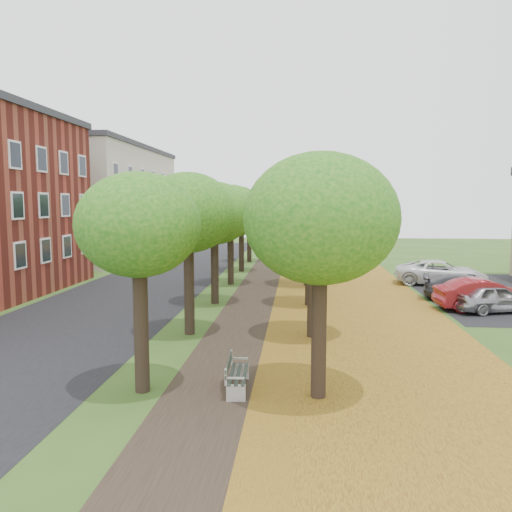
% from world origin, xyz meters
% --- Properties ---
extents(ground, '(120.00, 120.00, 0.00)m').
position_xyz_m(ground, '(0.00, 0.00, 0.00)').
color(ground, '#2D4C19').
rests_on(ground, ground).
extents(street_asphalt, '(8.00, 70.00, 0.01)m').
position_xyz_m(street_asphalt, '(-7.50, 15.00, 0.00)').
color(street_asphalt, black).
rests_on(street_asphalt, ground).
extents(footpath, '(3.20, 70.00, 0.01)m').
position_xyz_m(footpath, '(0.00, 15.00, 0.00)').
color(footpath, black).
rests_on(footpath, ground).
extents(leaf_verge, '(7.50, 70.00, 0.01)m').
position_xyz_m(leaf_verge, '(5.00, 15.00, 0.01)').
color(leaf_verge, olive).
rests_on(leaf_verge, ground).
extents(parking_lot, '(9.00, 16.00, 0.01)m').
position_xyz_m(parking_lot, '(13.50, 16.00, 0.00)').
color(parking_lot, black).
rests_on(parking_lot, ground).
extents(tree_row_west, '(3.71, 33.71, 6.13)m').
position_xyz_m(tree_row_west, '(-2.20, 15.00, 4.52)').
color(tree_row_west, black).
rests_on(tree_row_west, ground).
extents(tree_row_east, '(3.71, 33.71, 6.13)m').
position_xyz_m(tree_row_east, '(2.60, 15.00, 4.52)').
color(tree_row_east, black).
rests_on(tree_row_east, ground).
extents(building_cream, '(10.30, 20.30, 10.40)m').
position_xyz_m(building_cream, '(-17.00, 33.00, 5.21)').
color(building_cream, beige).
rests_on(building_cream, ground).
extents(bench, '(0.61, 1.83, 0.85)m').
position_xyz_m(bench, '(0.35, 0.32, 0.44)').
color(bench, '#28332C').
rests_on(bench, ground).
extents(car_silver, '(4.33, 2.65, 1.38)m').
position_xyz_m(car_silver, '(11.30, 11.11, 0.69)').
color(car_silver, '#A3A2A7').
rests_on(car_silver, ground).
extents(car_red, '(4.70, 1.91, 1.52)m').
position_xyz_m(car_red, '(11.00, 11.47, 0.76)').
color(car_red, maroon).
rests_on(car_red, ground).
extents(car_grey, '(4.95, 2.91, 1.35)m').
position_xyz_m(car_grey, '(11.00, 13.72, 0.67)').
color(car_grey, '#303034').
rests_on(car_grey, ground).
extents(car_white, '(5.86, 3.46, 1.53)m').
position_xyz_m(car_white, '(11.00, 18.99, 0.76)').
color(car_white, silver).
rests_on(car_white, ground).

